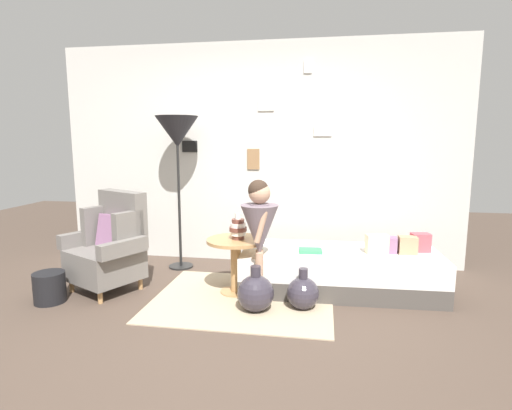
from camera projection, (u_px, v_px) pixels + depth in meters
The scene contains 17 objects.
ground_plane at pixel (217, 331), 3.17m from camera, with size 12.00×12.00×0.00m, color #4C3D33.
gallery_wall at pixel (257, 155), 4.86m from camera, with size 4.80×0.12×2.60m.
rug at pixel (243, 299), 3.79m from camera, with size 1.65×1.36×0.01m, color tan.
armchair at pixel (110, 246), 4.01m from camera, with size 0.90×0.81×0.97m.
daybed at pixel (339, 271), 4.00m from camera, with size 1.92×0.86×0.40m.
pillow_head at pixel (420, 242), 3.94m from camera, with size 0.17×0.12×0.18m, color #D64C56.
pillow_mid at pixel (408, 245), 3.86m from camera, with size 0.17×0.12×0.17m, color tan.
pillow_back at pixel (386, 245), 3.90m from camera, with size 0.19×0.12×0.15m, color gray.
pillow_extra at pixel (377, 244), 3.87m from camera, with size 0.20×0.12×0.18m, color beige.
side_table at pixel (236, 255), 3.90m from camera, with size 0.56×0.56×0.54m.
vase_striped at pixel (238, 228), 3.86m from camera, with size 0.17×0.17×0.25m.
floor_lamp at pixel (177, 136), 4.53m from camera, with size 0.48×0.48×1.74m.
person_child at pixel (259, 225), 3.61m from camera, with size 0.34×0.34×1.13m.
book_on_daybed at pixel (310, 251), 3.92m from camera, with size 0.22×0.16×0.03m, color #389B5C.
demijohn_near at pixel (256, 293), 3.51m from camera, with size 0.32×0.32×0.40m.
demijohn_far at pixel (303, 293), 3.56m from camera, with size 0.28×0.28×0.37m.
magazine_basket at pixel (50, 287), 3.71m from camera, with size 0.28×0.28×0.28m, color black.
Camera 1 is at (0.79, -2.88, 1.47)m, focal length 28.49 mm.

